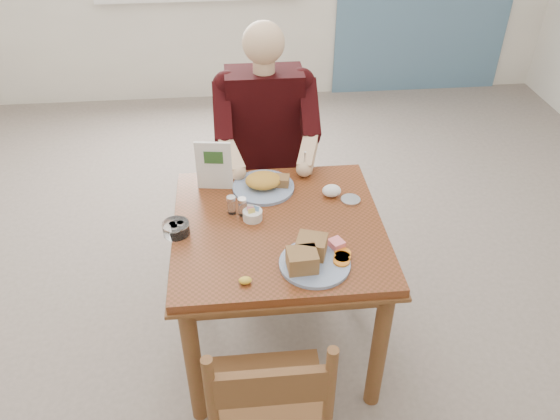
{
  "coord_description": "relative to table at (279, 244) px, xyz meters",
  "views": [
    {
      "loc": [
        -0.17,
        -1.85,
        2.19
      ],
      "look_at": [
        0.01,
        0.0,
        0.82
      ],
      "focal_mm": 35.0,
      "sensor_mm": 36.0,
      "label": 1
    }
  ],
  "objects": [
    {
      "name": "floor",
      "position": [
        0.0,
        0.0,
        -0.64
      ],
      "size": [
        6.0,
        6.0,
        0.0
      ],
      "primitive_type": "plane",
      "color": "#6B6056",
      "rests_on": "ground"
    },
    {
      "name": "lemon_wedge",
      "position": [
        -0.16,
        -0.35,
        0.13
      ],
      "size": [
        0.05,
        0.04,
        0.03
      ],
      "primitive_type": "ellipsoid",
      "rotation": [
        0.0,
        0.0,
        0.0
      ],
      "color": "yellow",
      "rests_on": "table"
    },
    {
      "name": "napkin",
      "position": [
        0.26,
        0.19,
        0.14
      ],
      "size": [
        0.1,
        0.08,
        0.06
      ],
      "primitive_type": "ellipsoid",
      "rotation": [
        0.0,
        0.0,
        0.14
      ],
      "color": "white",
      "rests_on": "table"
    },
    {
      "name": "metal_dish",
      "position": [
        0.34,
        0.14,
        0.12
      ],
      "size": [
        0.1,
        0.1,
        0.01
      ],
      "primitive_type": "cylinder",
      "rotation": [
        0.0,
        0.0,
        -0.14
      ],
      "color": "silver",
      "rests_on": "table"
    },
    {
      "name": "table",
      "position": [
        0.0,
        0.0,
        0.0
      ],
      "size": [
        0.92,
        0.92,
        0.75
      ],
      "color": "brown",
      "rests_on": "ground"
    },
    {
      "name": "chair_far",
      "position": [
        0.0,
        0.8,
        -0.16
      ],
      "size": [
        0.42,
        0.42,
        0.95
      ],
      "color": "brown",
      "rests_on": "ground"
    },
    {
      "name": "chair_near",
      "position": [
        -0.1,
        -0.72,
        -0.16
      ],
      "size": [
        0.42,
        0.42,
        0.95
      ],
      "color": "brown",
      "rests_on": "ground"
    },
    {
      "name": "diner",
      "position": [
        0.0,
        0.71,
        0.17
      ],
      "size": [
        0.53,
        0.56,
        1.39
      ],
      "color": "tan",
      "rests_on": "chair_far"
    },
    {
      "name": "near_plate",
      "position": [
        0.11,
        -0.27,
        0.15
      ],
      "size": [
        0.31,
        0.3,
        0.09
      ],
      "color": "white",
      "rests_on": "table"
    },
    {
      "name": "far_plate",
      "position": [
        -0.04,
        0.28,
        0.14
      ],
      "size": [
        0.34,
        0.34,
        0.08
      ],
      "color": "white",
      "rests_on": "table"
    },
    {
      "name": "caddy",
      "position": [
        -0.11,
        0.05,
        0.13
      ],
      "size": [
        0.11,
        0.11,
        0.06
      ],
      "color": "white",
      "rests_on": "table"
    },
    {
      "name": "shakers",
      "position": [
        -0.17,
        0.09,
        0.16
      ],
      "size": [
        0.1,
        0.07,
        0.09
      ],
      "color": "white",
      "rests_on": "table"
    },
    {
      "name": "creamer",
      "position": [
        -0.43,
        -0.02,
        0.14
      ],
      "size": [
        0.14,
        0.14,
        0.05
      ],
      "color": "white",
      "rests_on": "table"
    },
    {
      "name": "menu",
      "position": [
        -0.27,
        0.31,
        0.24
      ],
      "size": [
        0.17,
        0.04,
        0.24
      ],
      "color": "white",
      "rests_on": "table"
    }
  ]
}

